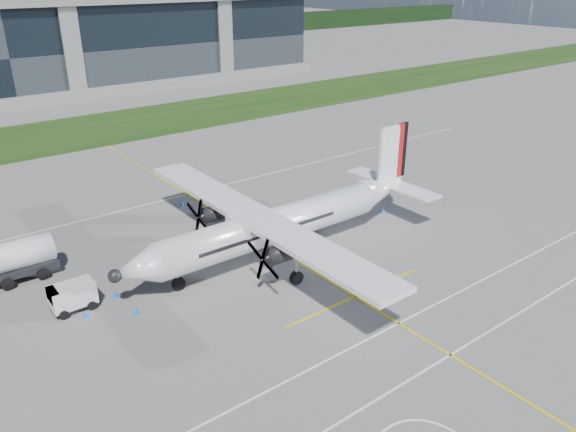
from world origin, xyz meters
The scene contains 12 objects.
ground centered at (0.00, 40.00, 0.00)m, with size 400.00×400.00×0.00m, color #625F5C.
grass_strip centered at (0.00, 48.00, 0.02)m, with size 400.00×18.00×0.04m, color #16330E.
yellow_taxiway_centerline centered at (3.00, 10.00, 0.01)m, with size 0.20×70.00×0.01m, color yellow.
white_lane_line centered at (0.00, -14.00, 0.01)m, with size 90.00×0.15×0.01m, color white.
turboprop_aircraft centered at (2.95, 2.13, 4.23)m, with size 27.17×28.18×8.45m, color white, non-canonical shape.
baggage_tug centered at (-12.68, 4.19, 0.90)m, with size 3.01×1.81×1.81m, color silver, non-canonical shape.
ground_crew_person centered at (-12.50, 5.33, 0.90)m, with size 0.73×0.52×1.80m, color #F25907.
safety_cone_fwd centered at (-12.40, 2.76, 0.25)m, with size 0.36×0.36×0.50m, color blue.
safety_cone_nose_port centered at (-9.65, 1.17, 0.25)m, with size 0.36×0.36×0.50m, color blue.
safety_cone_nose_stbd centered at (-9.97, 3.96, 0.25)m, with size 0.36×0.36×0.50m, color blue.
safety_cone_stbdwing centered at (1.19, 15.60, 0.25)m, with size 0.36×0.36×0.50m, color blue.
safety_cone_tail centered at (15.13, 2.92, 0.25)m, with size 0.36×0.36×0.50m, color blue.
Camera 1 is at (-20.64, -29.28, 20.52)m, focal length 35.00 mm.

